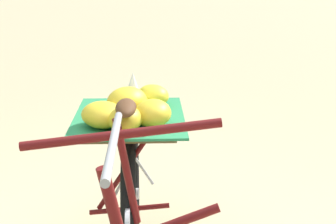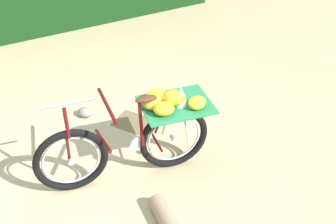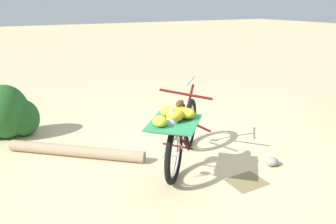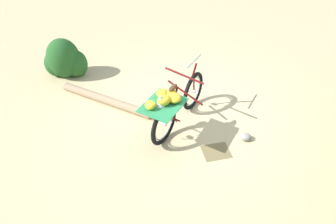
% 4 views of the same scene
% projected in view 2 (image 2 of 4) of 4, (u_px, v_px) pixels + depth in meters
% --- Properties ---
extents(ground_plane, '(60.00, 60.00, 0.00)m').
position_uv_depth(ground_plane, '(101.00, 172.00, 5.13)').
color(ground_plane, '#C6B284').
extents(bicycle, '(1.43, 1.51, 1.03)m').
position_uv_depth(bicycle, '(137.00, 135.00, 4.82)').
color(bicycle, black).
rests_on(bicycle, ground_plane).
extents(path_stone, '(0.18, 0.15, 0.11)m').
position_uv_depth(path_stone, '(85.00, 112.00, 5.90)').
color(path_stone, gray).
rests_on(path_stone, ground_plane).
extents(leaf_litter_patch, '(0.44, 0.36, 0.01)m').
position_uv_depth(leaf_litter_patch, '(133.00, 122.00, 5.83)').
color(leaf_litter_patch, olive).
rests_on(leaf_litter_patch, ground_plane).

